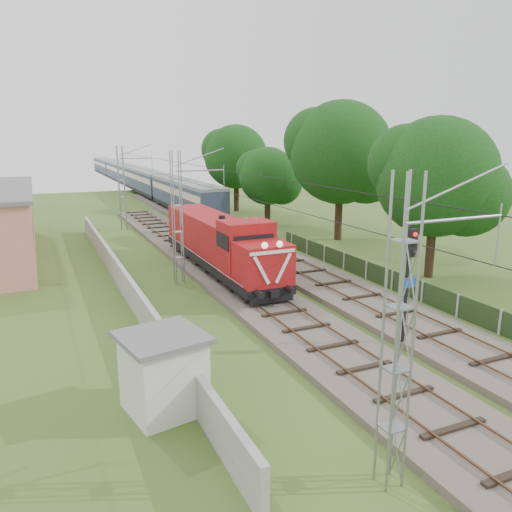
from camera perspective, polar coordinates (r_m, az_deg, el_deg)
name	(u,v)px	position (r m, az deg, el deg)	size (l,w,h in m)	color
ground	(324,348)	(21.76, 7.80, -10.34)	(140.00, 140.00, 0.00)	#335720
track_main	(257,297)	(27.49, 0.14, -4.70)	(4.20, 70.00, 0.45)	#6B6054
track_side	(248,244)	(40.94, -0.90, 1.35)	(4.20, 80.00, 0.45)	#6B6054
catenary	(178,218)	(30.23, -8.89, 4.34)	(3.31, 70.00, 8.00)	gray
boundary_wall	(121,277)	(30.22, -15.18, -2.38)	(0.25, 40.00, 1.50)	#9E9E99
fence	(423,292)	(28.43, 18.50, -3.91)	(0.12, 32.00, 1.20)	black
locomotive	(220,242)	(32.30, -4.14, 1.56)	(2.79, 15.95, 4.05)	black
coach_rake	(132,175)	(89.57, -13.98, 8.95)	(2.90, 86.66, 3.36)	black
signal_post	(409,267)	(21.20, 17.13, -1.19)	(0.58, 0.45, 5.23)	black
relay_hut	(164,373)	(16.77, -10.52, -12.96)	(2.99, 2.99, 2.63)	silver
tree_a	(438,178)	(32.94, 20.04, 8.33)	(7.75, 7.38, 10.05)	#3A2318
tree_b	(342,154)	(43.60, 9.81, 11.43)	(9.12, 8.69, 11.83)	#3A2318
tree_c	(268,177)	(50.56, 1.43, 9.04)	(6.06, 5.78, 7.86)	#3A2318
tree_d	(237,158)	(60.59, -2.21, 11.18)	(7.93, 7.55, 10.28)	#3A2318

